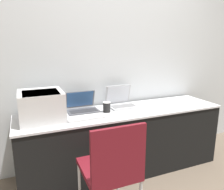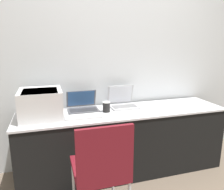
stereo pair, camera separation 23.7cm
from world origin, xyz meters
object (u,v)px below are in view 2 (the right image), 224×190
at_px(laptop_right, 123,102).
at_px(chair, 101,166).
at_px(coffee_cup, 106,107).
at_px(external_keyboard, 83,117).
at_px(printer, 41,103).
at_px(laptop_left, 83,106).

height_order(laptop_right, chair, laptop_right).
distance_m(laptop_right, chair, 1.02).
bearing_deg(coffee_cup, external_keyboard, -156.41).
bearing_deg(laptop_right, coffee_cup, -148.12).
height_order(laptop_right, coffee_cup, laptop_right).
height_order(external_keyboard, chair, chair).
distance_m(printer, chair, 0.91).
bearing_deg(laptop_right, external_keyboard, -152.35).
xyz_separation_m(laptop_left, coffee_cup, (0.24, -0.14, 0.01)).
height_order(printer, laptop_right, printer).
relative_size(printer, external_keyboard, 1.12).
xyz_separation_m(printer, laptop_right, (0.91, 0.14, -0.10)).
height_order(printer, chair, printer).
distance_m(laptop_left, laptop_right, 0.48).
xyz_separation_m(printer, external_keyboard, (0.40, -0.13, -0.14)).
bearing_deg(external_keyboard, laptop_right, 27.65).
distance_m(printer, external_keyboard, 0.44).
relative_size(laptop_left, external_keyboard, 0.91).
xyz_separation_m(laptop_left, external_keyboard, (-0.04, -0.26, -0.04)).
relative_size(laptop_right, chair, 0.34).
bearing_deg(chair, printer, 120.49).
distance_m(printer, coffee_cup, 0.68).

